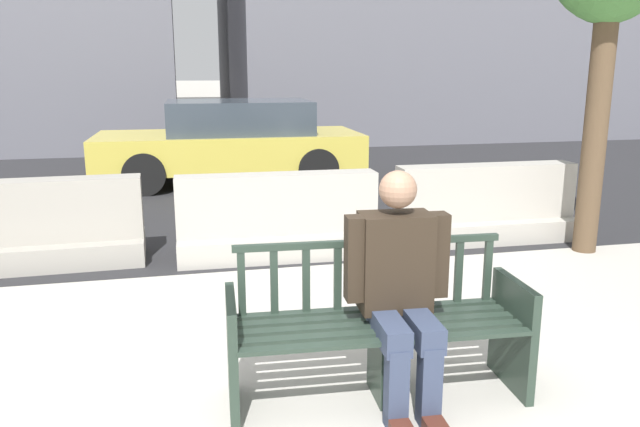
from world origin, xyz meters
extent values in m
plane|color=#B7B2A8|center=(0.00, 0.00, 0.00)|extent=(200.00, 200.00, 0.00)
cube|color=#28282B|center=(0.00, 8.70, 0.00)|extent=(120.00, 12.00, 0.01)
cube|color=#28382D|center=(-0.34, 0.25, 0.33)|extent=(0.08, 0.51, 0.66)
cube|color=#28382D|center=(1.30, 0.17, 0.33)|extent=(0.08, 0.51, 0.66)
cube|color=#28382D|center=(0.48, 0.21, 0.22)|extent=(0.06, 0.33, 0.45)
cube|color=#28382D|center=(0.46, -0.02, 0.45)|extent=(1.60, 0.15, 0.02)
cube|color=#28382D|center=(0.47, 0.09, 0.45)|extent=(1.60, 0.15, 0.02)
cube|color=#28382D|center=(0.48, 0.21, 0.45)|extent=(1.60, 0.15, 0.02)
cube|color=#28382D|center=(0.48, 0.32, 0.45)|extent=(1.60, 0.15, 0.02)
cube|color=#28382D|center=(0.49, 0.44, 0.45)|extent=(1.60, 0.15, 0.02)
cube|color=#28382D|center=(0.49, 0.45, 0.86)|extent=(1.60, 0.12, 0.04)
cube|color=#28382D|center=(-0.26, 0.49, 0.65)|extent=(0.05, 0.03, 0.38)
cube|color=#28382D|center=(-0.07, 0.48, 0.65)|extent=(0.05, 0.03, 0.38)
cube|color=#28382D|center=(0.11, 0.47, 0.65)|extent=(0.05, 0.03, 0.38)
cube|color=#28382D|center=(0.30, 0.46, 0.65)|extent=(0.05, 0.03, 0.38)
cube|color=#28382D|center=(0.49, 0.45, 0.65)|extent=(0.05, 0.03, 0.38)
cube|color=#28382D|center=(0.68, 0.44, 0.65)|extent=(0.05, 0.03, 0.38)
cube|color=#28382D|center=(0.86, 0.43, 0.65)|extent=(0.05, 0.03, 0.38)
cube|color=#28382D|center=(1.05, 0.42, 0.65)|extent=(0.05, 0.03, 0.38)
cube|color=#28382D|center=(1.24, 0.41, 0.65)|extent=(0.05, 0.03, 0.38)
cube|color=#28382D|center=(-0.34, 0.23, 0.65)|extent=(0.07, 0.46, 0.03)
cube|color=#28382D|center=(1.29, 0.15, 0.65)|extent=(0.07, 0.46, 0.03)
cube|color=#2D2319|center=(0.59, 0.27, 0.79)|extent=(0.41, 0.26, 0.56)
sphere|color=#9E755B|center=(0.59, 0.25, 1.21)|extent=(0.21, 0.21, 0.21)
cube|color=#333D56|center=(0.49, 0.06, 0.48)|extent=(0.16, 0.45, 0.14)
cube|color=#333D56|center=(0.67, 0.05, 0.48)|extent=(0.16, 0.45, 0.14)
cube|color=#333D56|center=(0.48, -0.11, 0.23)|extent=(0.12, 0.12, 0.45)
cube|color=#333D56|center=(0.66, -0.12, 0.23)|extent=(0.12, 0.12, 0.45)
cube|color=#4C2319|center=(0.65, -0.20, 0.04)|extent=(0.12, 0.27, 0.08)
cube|color=#2D2319|center=(0.34, 0.26, 0.83)|extent=(0.10, 0.12, 0.48)
cube|color=#2D2319|center=(0.83, 0.23, 0.83)|extent=(0.10, 0.12, 0.48)
cube|color=#ADA89E|center=(0.36, 3.12, 0.12)|extent=(2.01, 0.72, 0.24)
cube|color=#ADA89E|center=(0.36, 3.12, 0.54)|extent=(2.01, 0.34, 0.60)
cube|color=#9E998E|center=(-1.96, 3.28, 0.12)|extent=(2.02, 0.75, 0.24)
cube|color=#9E998E|center=(-1.96, 3.28, 0.54)|extent=(2.01, 0.37, 0.60)
cube|color=#ADA89E|center=(2.68, 3.22, 0.12)|extent=(2.01, 0.71, 0.24)
cube|color=#ADA89E|center=(2.68, 3.22, 0.54)|extent=(2.00, 0.33, 0.60)
cylinder|color=brown|center=(3.50, 2.59, 1.48)|extent=(0.23, 0.23, 2.97)
cube|color=#DBC64C|center=(0.23, 7.45, 0.54)|extent=(4.30, 1.93, 0.56)
cube|color=#38424C|center=(0.40, 7.45, 1.08)|extent=(2.33, 1.67, 0.53)
cylinder|color=black|center=(-1.11, 6.61, 0.32)|extent=(0.64, 0.23, 0.64)
cylinder|color=black|center=(-1.08, 8.35, 0.32)|extent=(0.64, 0.23, 0.64)
cylinder|color=black|center=(1.53, 6.55, 0.32)|extent=(0.64, 0.23, 0.64)
cylinder|color=black|center=(1.57, 8.30, 0.32)|extent=(0.64, 0.23, 0.64)
camera|label=1|loc=(-0.56, -2.92, 1.85)|focal=35.00mm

